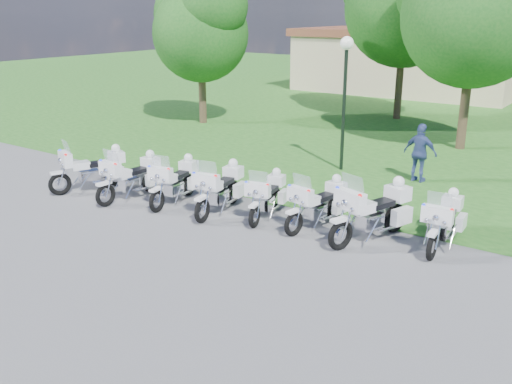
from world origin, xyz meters
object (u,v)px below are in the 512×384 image
Objects in this scene: motorcycle_1 at (132,176)px; motorcycle_4 at (267,195)px; motorcycle_5 at (319,203)px; lamp_post at (346,71)px; motorcycle_0 at (93,168)px; motorcycle_6 at (374,210)px; bystander_c at (420,153)px; motorcycle_2 at (176,180)px; motorcycle_7 at (444,220)px; motorcycle_3 at (221,188)px.

motorcycle_4 is at bearing -164.40° from motorcycle_1.
lamp_post reaches higher than motorcycle_5.
motorcycle_0 is at bearing -128.56° from lamp_post.
motorcycle_6 is 5.42m from bystander_c.
motorcycle_1 reaches higher than motorcycle_5.
motorcycle_2 is at bearing 24.93° from motorcycle_6.
motorcycle_6 is 1.12× the size of motorcycle_7.
motorcycle_2 is 0.91× the size of motorcycle_6.
motorcycle_0 is at bearing 6.25° from motorcycle_7.
motorcycle_4 is 0.47× the size of lamp_post.
motorcycle_1 is at bearing 1.81° from motorcycle_3.
bystander_c is (7.90, 6.61, 0.26)m from motorcycle_0.
motorcycle_7 is (1.51, 0.56, -0.10)m from motorcycle_6.
motorcycle_3 is 1.26× the size of bystander_c.
motorcycle_1 is 1.05× the size of motorcycle_7.
motorcycle_7 is 7.41m from lamp_post.
motorcycle_4 is at bearing -146.66° from motorcycle_0.
lamp_post reaches higher than motorcycle_3.
motorcycle_6 is (4.27, 0.54, 0.06)m from motorcycle_3.
motorcycle_6 reaches higher than motorcycle_1.
motorcycle_1 reaches higher than motorcycle_7.
motorcycle_5 is at bearing -178.58° from motorcycle_3.
motorcycle_3 is 1.12× the size of motorcycle_4.
motorcycle_5 is (7.21, 1.25, -0.05)m from motorcycle_0.
motorcycle_7 is at bearing -42.93° from lamp_post.
motorcycle_2 is (2.89, 0.59, -0.04)m from motorcycle_0.
motorcycle_6 is at bearing -56.07° from lamp_post.
motorcycle_6 is at bearing 176.29° from motorcycle_2.
motorcycle_0 is 1.02× the size of motorcycle_7.
motorcycle_2 is 1.55m from motorcycle_3.
motorcycle_1 is 1.26× the size of bystander_c.
motorcycle_7 is at bearing 179.29° from motorcycle_2.
motorcycle_6 reaches higher than motorcycle_3.
motorcycle_7 is at bearing 176.51° from motorcycle_4.
lamp_post is at bearing -37.63° from motorcycle_6.
lamp_post is at bearing -106.85° from motorcycle_3.
motorcycle_1 is 2.92m from motorcycle_3.
lamp_post is (-0.55, 5.40, 2.76)m from motorcycle_4.
motorcycle_6 is at bearing -149.36° from motorcycle_0.
motorcycle_4 is 0.94× the size of motorcycle_7.
motorcycle_0 is 0.97× the size of motorcycle_1.
motorcycle_3 reaches higher than motorcycle_1.
motorcycle_0 is 1.58m from motorcycle_1.
motorcycle_2 is at bearing 5.70° from motorcycle_7.
motorcycle_0 is 0.97× the size of motorcycle_3.
motorcycle_1 is at bearing 51.03° from bystander_c.
motorcycle_5 is (4.31, 0.66, -0.02)m from motorcycle_2.
motorcycle_0 is 1.00× the size of motorcycle_2.
motorcycle_4 is at bearing 5.22° from motorcycle_7.
motorcycle_1 is at bearing -119.52° from lamp_post.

